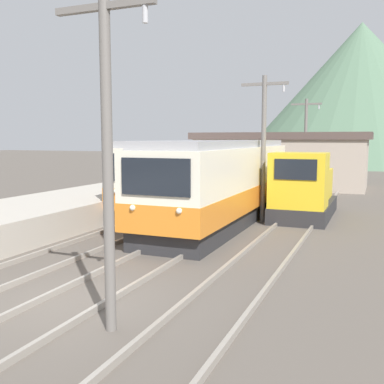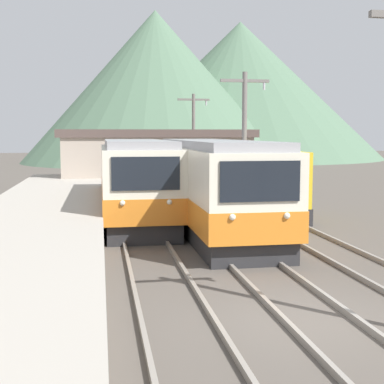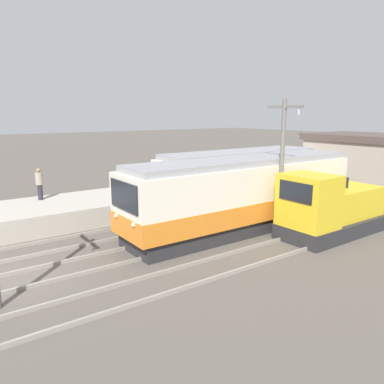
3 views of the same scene
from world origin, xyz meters
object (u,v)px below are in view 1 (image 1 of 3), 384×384
(catenary_mast_far, at_px, (306,141))
(shunting_locomotive, at_px, (304,191))
(commuter_train_left, at_px, (185,178))
(commuter_train_center, at_px, (223,185))
(catenary_mast_near, at_px, (108,148))
(catenary_mast_mid, at_px, (264,143))

(catenary_mast_far, bearing_deg, shunting_locomotive, -81.75)
(commuter_train_left, distance_m, commuter_train_center, 3.67)
(commuter_train_center, bearing_deg, catenary_mast_near, -82.26)
(commuter_train_left, distance_m, shunting_locomotive, 5.82)
(shunting_locomotive, distance_m, catenary_mast_far, 10.62)
(commuter_train_center, bearing_deg, commuter_train_left, 139.76)
(commuter_train_left, xyz_separation_m, shunting_locomotive, (5.80, 0.22, -0.42))
(commuter_train_center, relative_size, shunting_locomotive, 2.25)
(catenary_mast_near, distance_m, catenary_mast_far, 23.97)
(catenary_mast_near, bearing_deg, commuter_train_left, 107.74)
(commuter_train_left, xyz_separation_m, catenary_mast_near, (4.31, -13.47, 1.79))
(commuter_train_left, bearing_deg, catenary_mast_near, -72.26)
(commuter_train_center, xyz_separation_m, shunting_locomotive, (3.00, 2.58, -0.43))
(catenary_mast_far, bearing_deg, commuter_train_left, -112.32)
(commuter_train_center, bearing_deg, catenary_mast_mid, 30.37)
(commuter_train_left, relative_size, catenary_mast_near, 1.67)
(shunting_locomotive, xyz_separation_m, catenary_mast_mid, (-1.49, -1.70, 2.21))
(shunting_locomotive, height_order, catenary_mast_mid, catenary_mast_mid)
(commuter_train_center, xyz_separation_m, catenary_mast_far, (1.51, 12.87, 1.78))
(shunting_locomotive, xyz_separation_m, catenary_mast_far, (-1.49, 10.28, 2.21))
(commuter_train_left, bearing_deg, shunting_locomotive, 2.12)
(commuter_train_left, relative_size, shunting_locomotive, 1.84)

